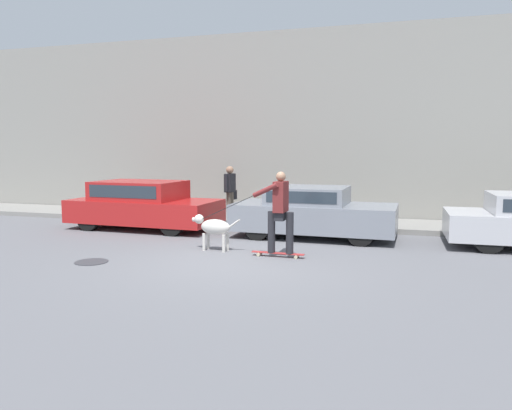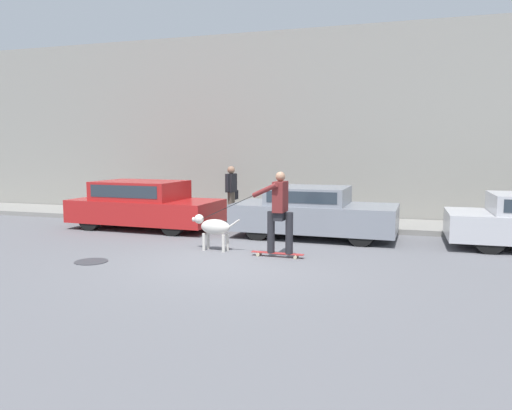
# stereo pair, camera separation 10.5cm
# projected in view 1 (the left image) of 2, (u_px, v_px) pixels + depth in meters

# --- Properties ---
(ground_plane) EXTENTS (36.00, 36.00, 0.00)m
(ground_plane) POSITION_uv_depth(u_px,v_px,m) (235.00, 262.00, 9.69)
(ground_plane) COLOR slate
(back_wall) EXTENTS (32.00, 0.30, 5.80)m
(back_wall) POSITION_uv_depth(u_px,v_px,m) (303.00, 126.00, 15.44)
(back_wall) COLOR gray
(back_wall) RESTS_ON ground_plane
(sidewalk_curb) EXTENTS (30.00, 2.06, 0.14)m
(sidewalk_curb) POSITION_uv_depth(u_px,v_px,m) (294.00, 221.00, 14.62)
(sidewalk_curb) COLOR gray
(sidewalk_curb) RESTS_ON ground_plane
(parked_car_0) EXTENTS (4.11, 1.97, 1.31)m
(parked_car_0) POSITION_uv_depth(u_px,v_px,m) (143.00, 205.00, 13.70)
(parked_car_0) COLOR black
(parked_car_0) RESTS_ON ground_plane
(parked_car_1) EXTENTS (3.99, 1.85, 1.26)m
(parked_car_1) POSITION_uv_depth(u_px,v_px,m) (313.00, 213.00, 12.33)
(parked_car_1) COLOR black
(parked_car_1) RESTS_ON ground_plane
(dog) EXTENTS (1.14, 0.40, 0.77)m
(dog) POSITION_uv_depth(u_px,v_px,m) (214.00, 227.00, 10.74)
(dog) COLOR beige
(dog) RESTS_ON ground_plane
(skateboarder) EXTENTS (2.40, 0.63, 1.74)m
(skateboarder) POSITION_uv_depth(u_px,v_px,m) (280.00, 209.00, 10.03)
(skateboarder) COLOR beige
(skateboarder) RESTS_ON ground_plane
(pedestrian_with_bag) EXTENTS (0.24, 0.70, 1.53)m
(pedestrian_with_bag) POSITION_uv_depth(u_px,v_px,m) (230.00, 189.00, 14.99)
(pedestrian_with_bag) COLOR brown
(pedestrian_with_bag) RESTS_ON sidewalk_curb
(manhole_cover) EXTENTS (0.64, 0.64, 0.01)m
(manhole_cover) POSITION_uv_depth(u_px,v_px,m) (91.00, 262.00, 9.67)
(manhole_cover) COLOR #38383D
(manhole_cover) RESTS_ON ground_plane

